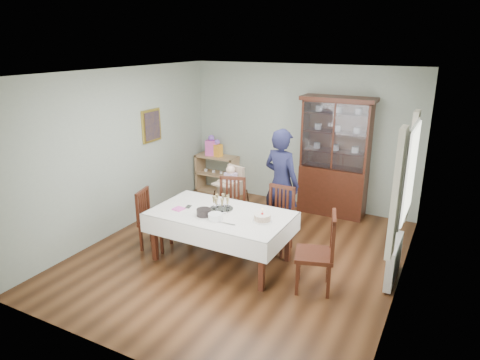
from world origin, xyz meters
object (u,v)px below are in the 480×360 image
Objects in this scene: dining_table at (221,237)px; chair_far_right at (276,232)px; china_cabinet at (335,155)px; high_chair at (231,201)px; sideboard at (217,174)px; birthday_cake at (262,218)px; champagne_tray at (221,206)px; chair_end_left at (155,231)px; gift_bag_pink at (211,146)px; woman at (281,183)px; gift_bag_orange at (217,149)px; chair_end_right at (315,267)px; chair_far_left at (231,221)px.

dining_table is 0.91m from chair_far_right.
china_cabinet is 2.07m from high_chair.
china_cabinet is at bearing -0.49° from sideboard.
high_chair is at bearing 133.48° from birthday_cake.
champagne_tray is at bearing -53.48° from high_chair.
champagne_tray is 1.30× the size of birthday_cake.
chair_end_left is 1.86m from birthday_cake.
birthday_cake reaches higher than chair_end_left.
champagne_tray is (-0.63, -0.59, 0.53)m from chair_far_right.
chair_end_left is 2.15× the size of gift_bag_pink.
china_cabinet is 2.19× the size of chair_far_right.
dining_table is 3.01m from sideboard.
gift_bag_pink is at bearing -15.91° from woman.
woman is 4.13× the size of gift_bag_pink.
sideboard is 0.96× the size of chair_end_left.
gift_bag_pink is 0.14m from gift_bag_orange.
chair_far_right is 1.18m from chair_end_right.
chair_far_left is 2.80× the size of gift_bag_orange.
high_chair is 1.28m from champagne_tray.
chair_far_right is 2.89m from gift_bag_orange.
birthday_cake is (0.70, -0.10, -0.01)m from champagne_tray.
dining_table is 0.78m from birthday_cake.
china_cabinet is 2.62m from gift_bag_pink.
gift_bag_pink is at bearing 123.90° from champagne_tray.
dining_table is 0.92× the size of china_cabinet.
chair_far_right is 2.27× the size of gift_bag_pink.
high_chair is (0.62, 1.35, 0.14)m from chair_end_left.
champagne_tray is (1.08, 0.22, 0.54)m from chair_end_left.
gift_bag_orange is (-1.32, 1.83, 0.66)m from chair_far_left.
china_cabinet is 2.48m from gift_bag_orange.
gift_bag_orange is at bearing -38.83° from sideboard.
champagne_tray is (-0.98, -2.44, -0.30)m from china_cabinet.
high_chair is at bearing 112.59° from dining_table.
chair_far_left reaches higher than champagne_tray.
chair_far_left reaches higher than dining_table.
chair_far_left is 1.24m from birthday_cake.
chair_end_left is 0.52× the size of woman.
woman is 6.75× the size of birthday_cake.
high_chair is (-1.44, -1.31, -0.70)m from china_cabinet.
high_chair is at bearing -48.06° from gift_bag_pink.
chair_far_right is 0.55× the size of woman.
chair_far_left is 1.22m from chair_end_left.
sideboard is 2.72m from chair_end_left.
champagne_tray is (-1.51, 0.20, 0.51)m from chair_end_right.
china_cabinet is at bearing -0.04° from gift_bag_orange.
chair_far_right is (0.58, 0.70, -0.09)m from dining_table.
chair_end_right is 1.61m from champagne_tray.
woman is at bearing 107.66° from chair_far_right.
gift_bag_pink is at bearing 112.40° from chair_far_left.
birthday_cake is (1.17, -1.23, 0.39)m from high_chair.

